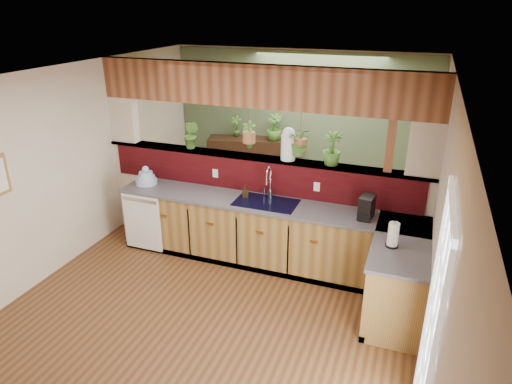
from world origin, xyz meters
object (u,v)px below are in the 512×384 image
(dish_stack, at_px, (146,178))
(soap_dispenser, at_px, (245,191))
(coffee_maker, at_px, (366,208))
(paper_towel, at_px, (393,235))
(shelving_console, at_px, (254,167))
(faucet, at_px, (269,181))
(glass_jar, at_px, (288,144))

(dish_stack, relative_size, soap_dispenser, 1.75)
(coffee_maker, xyz_separation_m, paper_towel, (0.36, -0.59, 0.00))
(coffee_maker, bearing_deg, shelving_console, 142.89)
(faucet, distance_m, dish_stack, 1.83)
(coffee_maker, height_order, paper_towel, paper_towel)
(soap_dispenser, xyz_separation_m, glass_jar, (0.49, 0.30, 0.62))
(faucet, height_order, paper_towel, faucet)
(dish_stack, height_order, paper_towel, paper_towel)
(dish_stack, relative_size, shelving_console, 0.19)
(coffee_maker, relative_size, shelving_console, 0.17)
(dish_stack, distance_m, coffee_maker, 3.11)
(shelving_console, bearing_deg, faucet, -79.96)
(glass_jar, bearing_deg, faucet, -130.47)
(faucet, bearing_deg, paper_towel, -25.25)
(faucet, bearing_deg, shelving_console, 115.26)
(coffee_maker, relative_size, glass_jar, 0.66)
(paper_towel, xyz_separation_m, shelving_console, (-2.66, 2.90, -0.53))
(faucet, distance_m, soap_dispenser, 0.35)
(faucet, bearing_deg, dish_stack, -175.97)
(glass_jar, relative_size, shelving_console, 0.26)
(paper_towel, bearing_deg, dish_stack, 169.34)
(soap_dispenser, height_order, paper_towel, paper_towel)
(faucet, distance_m, shelving_console, 2.43)
(paper_towel, xyz_separation_m, glass_jar, (-1.47, 1.00, 0.57))
(dish_stack, bearing_deg, soap_dispenser, 1.73)
(paper_towel, relative_size, shelving_console, 0.18)
(soap_dispenser, relative_size, glass_jar, 0.40)
(dish_stack, distance_m, shelving_console, 2.44)
(soap_dispenser, distance_m, shelving_console, 2.36)
(faucet, xyz_separation_m, glass_jar, (0.19, 0.22, 0.47))
(glass_jar, height_order, shelving_console, glass_jar)
(faucet, height_order, glass_jar, glass_jar)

